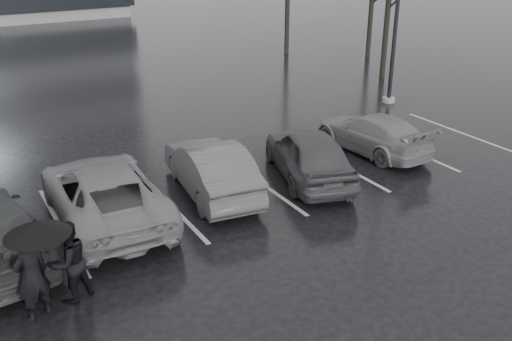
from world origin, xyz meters
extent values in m
plane|color=black|center=(0.00, 0.00, 0.00)|extent=(160.00, 160.00, 0.00)
imported|color=black|center=(2.00, 1.99, 0.75)|extent=(2.99, 4.71, 1.49)
imported|color=#2F2F31|center=(-0.89, 2.52, 0.73)|extent=(2.07, 4.56, 1.45)
imported|color=#545457|center=(-3.89, 2.44, 0.74)|extent=(2.70, 5.43, 1.48)
imported|color=#545457|center=(5.03, 2.72, 0.62)|extent=(2.01, 4.38, 1.24)
imported|color=black|center=(-6.16, -0.80, 0.93)|extent=(0.79, 0.67, 1.85)
imported|color=black|center=(-5.43, -0.54, 0.86)|extent=(1.02, 0.92, 1.71)
cylinder|color=black|center=(-5.93, -0.74, 0.87)|extent=(0.03, 0.03, 1.74)
cone|color=black|center=(-5.93, -0.74, 1.84)|extent=(1.19, 1.19, 0.30)
sphere|color=black|center=(-5.93, -0.74, 2.00)|extent=(0.05, 0.05, 0.05)
cylinder|color=gray|center=(9.39, 6.67, 0.10)|extent=(0.51, 0.51, 0.20)
cube|color=#A3A3A5|center=(-5.00, 2.50, 0.00)|extent=(0.12, 5.00, 0.00)
cube|color=#A3A3A5|center=(-2.20, 2.50, 0.00)|extent=(0.12, 5.00, 0.00)
cube|color=#A3A3A5|center=(0.60, 2.50, 0.00)|extent=(0.12, 5.00, 0.00)
cube|color=#A3A3A5|center=(3.40, 2.50, 0.00)|extent=(0.12, 5.00, 0.00)
cube|color=#A3A3A5|center=(6.20, 2.50, 0.00)|extent=(0.12, 5.00, 0.00)
cube|color=#A3A3A5|center=(9.00, 2.50, 0.00)|extent=(0.12, 5.00, 0.00)
camera|label=1|loc=(-7.04, -10.49, 6.85)|focal=40.00mm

